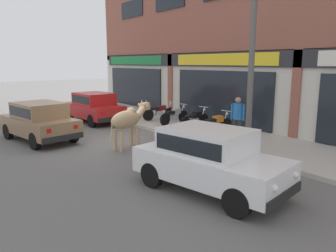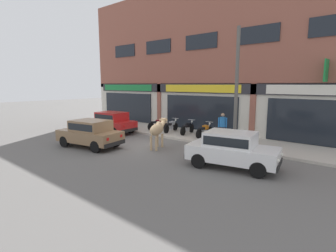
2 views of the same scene
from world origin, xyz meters
name	(u,v)px [view 1 (image 1 of 2)]	position (x,y,z in m)	size (l,w,h in m)	color
ground_plane	(114,142)	(0.00, 0.00, 0.00)	(90.00, 90.00, 0.00)	#605E5B
sidewalk	(193,128)	(0.00, 3.87, 0.06)	(19.00, 3.34, 0.13)	#B7AFA3
shop_building	(227,16)	(0.00, 5.80, 4.96)	(23.00, 1.40, 10.31)	#8E5142
cow	(128,119)	(1.03, 0.01, 1.01)	(1.07, 2.04, 1.61)	tan
car_0	(94,106)	(-4.33, 1.15, 0.81)	(3.71, 1.87, 1.46)	black
car_1	(209,157)	(5.50, -0.46, 0.81)	(3.80, 2.22, 1.46)	black
car_3	(39,120)	(-1.88, -2.13, 0.81)	(3.79, 2.18, 1.46)	black
motorcycle_0	(159,112)	(-2.42, 3.76, 0.52)	(0.52, 1.81, 0.88)	black
motorcycle_1	(174,116)	(-1.07, 3.65, 0.52)	(0.58, 1.80, 0.88)	black
motorcycle_2	(195,119)	(0.24, 3.76, 0.52)	(0.56, 1.80, 0.88)	black
motorcycle_3	(216,124)	(1.60, 3.65, 0.52)	(0.52, 1.81, 0.88)	black
pedestrian	(238,115)	(3.03, 3.28, 1.11)	(0.47, 0.32, 1.60)	#2D2D33
utility_pole	(252,55)	(4.17, 2.50, 3.14)	(0.18, 0.18, 6.02)	#595651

